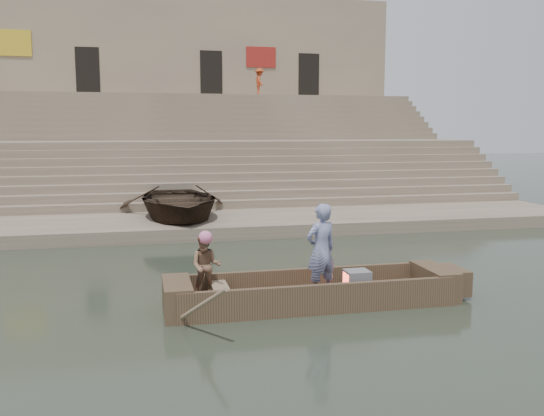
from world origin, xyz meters
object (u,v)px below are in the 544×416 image
object	(u,v)px
television	(356,281)
beached_rowboat	(178,201)
standing_man	(321,250)
rowing_man	(206,266)
pedestrian	(260,82)
main_rowboat	(312,299)

from	to	relation	value
television	beached_rowboat	bearing A→B (deg)	107.55
standing_man	television	size ratio (longest dim) A/B	3.80
rowing_man	pedestrian	size ratio (longest dim) A/B	0.76
rowing_man	pedestrian	xyz separation A→B (m)	(5.60, 22.50, 5.17)
rowing_man	television	world-z (taller)	rowing_man
television	beached_rowboat	size ratio (longest dim) A/B	0.09
rowing_man	main_rowboat	bearing A→B (deg)	6.41
television	beached_rowboat	distance (m)	9.49
television	pedestrian	world-z (taller)	pedestrian
rowing_man	beached_rowboat	world-z (taller)	beached_rowboat
pedestrian	standing_man	bearing A→B (deg)	171.13
television	pedestrian	distance (m)	23.53
standing_man	rowing_man	size ratio (longest dim) A/B	1.47
standing_man	rowing_man	world-z (taller)	standing_man
main_rowboat	pedestrian	size ratio (longest dim) A/B	3.20
main_rowboat	beached_rowboat	distance (m)	9.28
beached_rowboat	pedestrian	bearing A→B (deg)	65.47
standing_man	beached_rowboat	size ratio (longest dim) A/B	0.33
main_rowboat	television	xyz separation A→B (m)	(0.89, 0.00, 0.31)
main_rowboat	television	distance (m)	0.94
rowing_man	television	bearing A→B (deg)	8.13
rowing_man	beached_rowboat	bearing A→B (deg)	101.79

